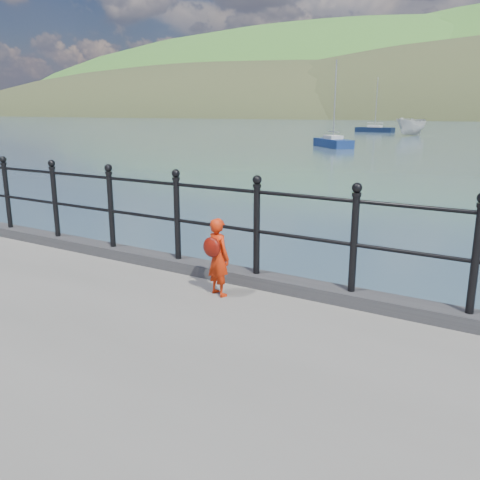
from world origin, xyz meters
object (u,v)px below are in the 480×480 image
Objects in this scene: launch_white at (411,127)px; sailboat_left at (375,130)px; railing at (215,214)px; sailboat_port at (333,143)px; child at (218,256)px.

launch_white is 10.63m from sailboat_left.
railing reaches higher than launch_white.
sailboat_left reaches higher than launch_white.
launch_white is 0.78× the size of sailboat_port.
sailboat_left is at bearing 145.12° from sailboat_port.
railing is 61.07m from launch_white.
sailboat_port is (6.08, -31.58, 0.00)m from sailboat_left.
sailboat_left is at bearing 145.86° from launch_white.
sailboat_left reaches higher than railing.
sailboat_left is (-6.94, 8.02, -0.76)m from launch_white.
railing is at bearing -63.88° from launch_white.
sailboat_left is (-19.11, 68.48, -1.13)m from child.
railing is 19.99× the size of child.
sailboat_port is at bearing -73.79° from sailboat_left.
launch_white reaches higher than child.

